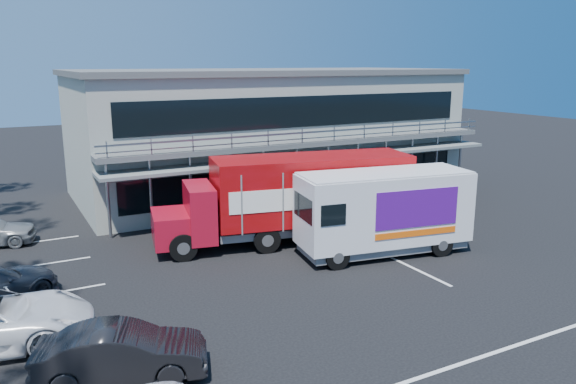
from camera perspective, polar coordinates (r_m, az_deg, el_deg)
name	(u,v)px	position (r m, az deg, el deg)	size (l,w,h in m)	color
ground	(372,278)	(21.04, 8.50, -8.62)	(120.00, 120.00, 0.00)	black
building	(266,131)	(34.18, -2.22, 6.24)	(22.40, 12.00, 7.30)	#9EA496
red_truck	(295,195)	(24.36, 0.74, -0.36)	(11.44, 4.69, 3.75)	maroon
white_van	(384,211)	(23.14, 9.69, -1.90)	(7.31, 3.50, 3.43)	silver
parked_car_b	(122,353)	(15.05, -16.52, -15.40)	(1.45, 4.17, 1.37)	black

